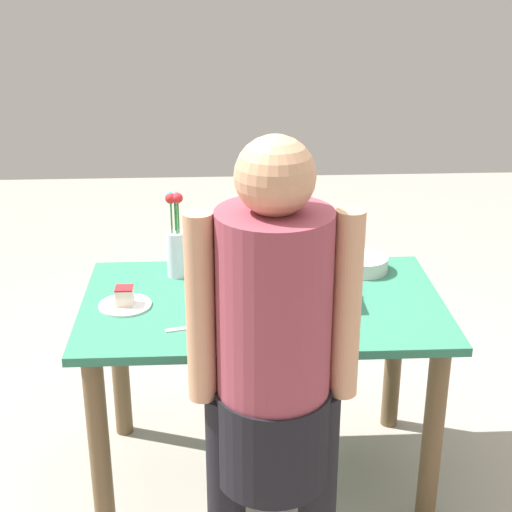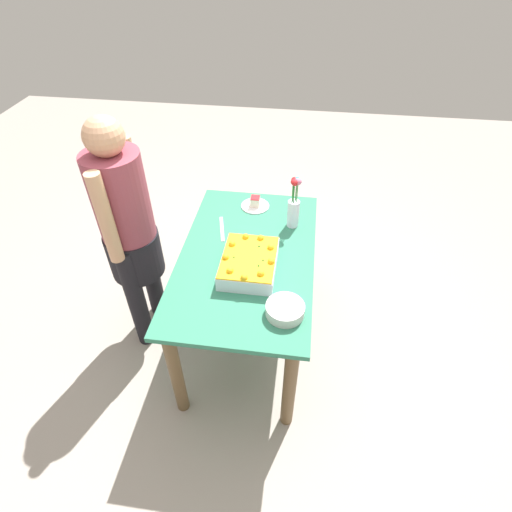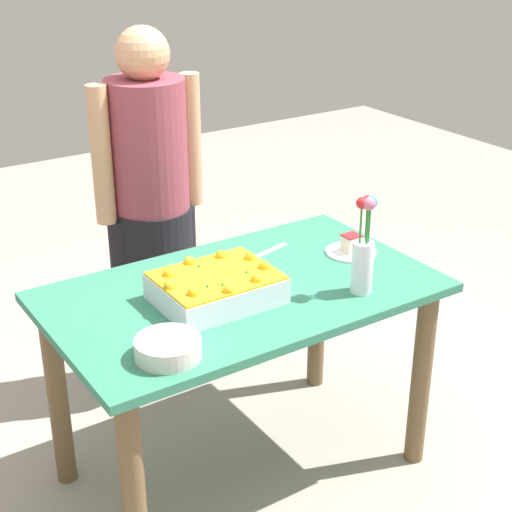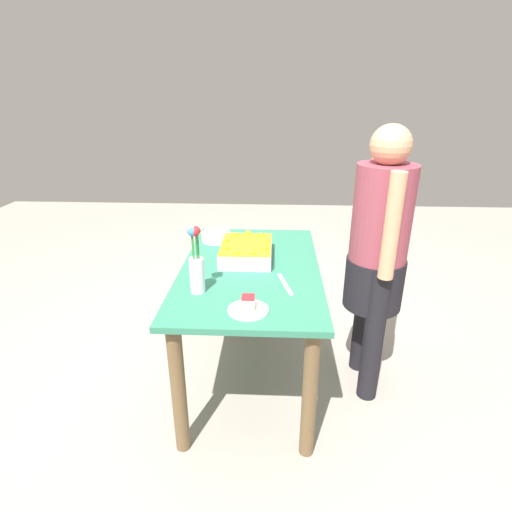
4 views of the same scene
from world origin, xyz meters
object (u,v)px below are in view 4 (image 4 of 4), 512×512
object	(u,v)px
sheet_cake	(246,251)
flower_vase	(196,265)
person_standing	(378,249)
fruit_bowl	(216,236)
cake_knife	(285,284)
serving_plate_with_slice	(248,307)

from	to	relation	value
sheet_cake	flower_vase	bearing A→B (deg)	154.21
flower_vase	person_standing	size ratio (longest dim) A/B	0.22
sheet_cake	fruit_bowl	size ratio (longest dim) A/B	1.98
sheet_cake	cake_knife	distance (m)	0.39
cake_knife	flower_vase	xyz separation A→B (m)	(-0.10, 0.42, 0.14)
sheet_cake	person_standing	distance (m)	0.72
sheet_cake	person_standing	world-z (taller)	person_standing
sheet_cake	cake_knife	bearing A→B (deg)	-146.41
serving_plate_with_slice	cake_knife	world-z (taller)	serving_plate_with_slice
flower_vase	cake_knife	bearing A→B (deg)	-76.92
sheet_cake	flower_vase	distance (m)	0.48
serving_plate_with_slice	cake_knife	xyz separation A→B (m)	(0.27, -0.17, -0.02)
serving_plate_with_slice	sheet_cake	bearing A→B (deg)	4.78
cake_knife	fruit_bowl	xyz separation A→B (m)	(0.61, 0.43, 0.03)
serving_plate_with_slice	fruit_bowl	world-z (taller)	serving_plate_with_slice
flower_vase	fruit_bowl	xyz separation A→B (m)	(0.71, 0.01, -0.11)
sheet_cake	serving_plate_with_slice	bearing A→B (deg)	-175.22
serving_plate_with_slice	flower_vase	distance (m)	0.33
person_standing	sheet_cake	bearing A→B (deg)	-10.10
cake_knife	fruit_bowl	distance (m)	0.75
sheet_cake	cake_knife	size ratio (longest dim) A/B	1.55
flower_vase	fruit_bowl	size ratio (longest dim) A/B	1.75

